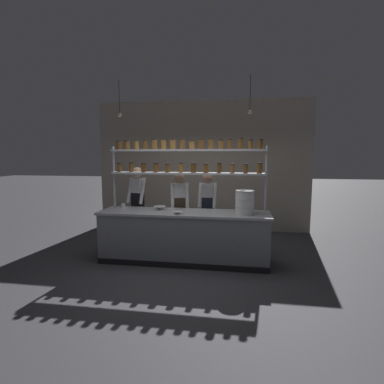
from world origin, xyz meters
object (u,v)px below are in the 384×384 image
(prep_bowl_near_left, at_px, (177,213))
(chef_right, at_px, (208,206))
(chef_left, at_px, (138,202))
(serving_cup_front, at_px, (123,206))
(chef_center, at_px, (180,207))
(prep_bowl_center_front, at_px, (160,208))
(container_stack, at_px, (245,202))
(spice_shelf_unit, at_px, (187,162))

(prep_bowl_near_left, bearing_deg, chef_right, 66.06)
(chef_left, distance_m, serving_cup_front, 0.46)
(chef_center, relative_size, chef_right, 1.00)
(serving_cup_front, bearing_deg, chef_center, 22.14)
(chef_center, bearing_deg, chef_right, -2.53)
(prep_bowl_center_front, relative_size, serving_cup_front, 2.70)
(serving_cup_front, bearing_deg, chef_left, 72.35)
(chef_center, bearing_deg, container_stack, -41.92)
(chef_right, bearing_deg, container_stack, -47.21)
(chef_right, bearing_deg, chef_left, -176.15)
(prep_bowl_near_left, height_order, serving_cup_front, serving_cup_front)
(chef_right, bearing_deg, chef_center, -168.13)
(spice_shelf_unit, xyz_separation_m, prep_bowl_center_front, (-0.48, -0.19, -0.85))
(prep_bowl_center_front, bearing_deg, prep_bowl_near_left, -41.74)
(spice_shelf_unit, height_order, container_stack, spice_shelf_unit)
(container_stack, bearing_deg, prep_bowl_center_front, 172.76)
(spice_shelf_unit, xyz_separation_m, chef_center, (-0.19, 0.28, -0.90))
(prep_bowl_near_left, height_order, prep_bowl_center_front, prep_bowl_center_front)
(chef_center, bearing_deg, serving_cup_front, -172.26)
(spice_shelf_unit, relative_size, container_stack, 7.07)
(spice_shelf_unit, distance_m, serving_cup_front, 1.48)
(spice_shelf_unit, relative_size, chef_left, 1.74)
(chef_right, distance_m, prep_bowl_center_front, 1.02)
(chef_center, bearing_deg, prep_bowl_center_front, -135.63)
(container_stack, bearing_deg, chef_center, 152.48)
(chef_left, distance_m, chef_center, 0.89)
(serving_cup_front, bearing_deg, container_stack, -6.15)
(spice_shelf_unit, xyz_separation_m, container_stack, (1.08, -0.39, -0.67))
(chef_left, height_order, chef_center, chef_left)
(chef_left, bearing_deg, serving_cup_front, -97.99)
(chef_left, relative_size, container_stack, 4.05)
(chef_right, bearing_deg, spice_shelf_unit, -132.35)
(chef_right, relative_size, prep_bowl_center_front, 6.80)
(serving_cup_front, bearing_deg, prep_bowl_center_front, -3.85)
(chef_left, height_order, prep_bowl_center_front, chef_left)
(spice_shelf_unit, relative_size, prep_bowl_near_left, 17.33)
(prep_bowl_near_left, bearing_deg, chef_center, 98.87)
(chef_center, bearing_deg, chef_left, 164.35)
(chef_left, xyz_separation_m, prep_bowl_center_front, (0.60, -0.48, -0.02))
(chef_left, distance_m, chef_right, 1.44)
(spice_shelf_unit, distance_m, container_stack, 1.33)
(spice_shelf_unit, xyz_separation_m, prep_bowl_near_left, (-0.06, -0.56, -0.86))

